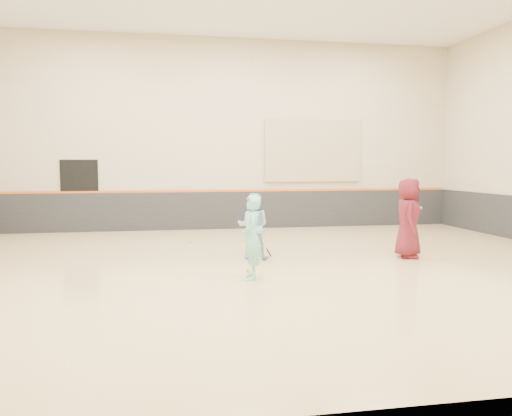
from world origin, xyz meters
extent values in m
cube|color=tan|center=(0.00, 0.00, -0.10)|extent=(15.00, 12.00, 0.20)
cube|color=#C9B692|center=(0.00, 6.01, 3.00)|extent=(15.00, 0.02, 6.00)
cube|color=#C9B692|center=(0.00, -6.01, 3.00)|extent=(15.00, 0.02, 6.00)
cube|color=#232326|center=(0.00, 5.97, 0.60)|extent=(14.90, 0.04, 1.20)
cube|color=#D85914|center=(0.00, 5.96, 1.22)|extent=(14.90, 0.03, 0.06)
cube|color=tan|center=(2.80, 5.95, 2.50)|extent=(3.20, 0.08, 2.00)
cube|color=black|center=(-4.50, 5.98, 1.10)|extent=(1.10, 0.05, 2.20)
imported|color=#80DECE|center=(-0.41, -1.08, 0.76)|extent=(0.42, 0.59, 1.51)
imported|color=#8DB9DA|center=(-0.06, 0.82, 0.72)|extent=(0.83, 0.73, 1.44)
imported|color=maroon|center=(3.33, 0.36, 0.88)|extent=(0.84, 1.01, 1.76)
sphere|color=#C0DE33|center=(-0.40, -0.52, 0.03)|extent=(0.07, 0.07, 0.07)
sphere|color=yellow|center=(3.56, 0.26, 1.11)|extent=(0.07, 0.07, 0.07)
sphere|color=gold|center=(-1.31, 3.21, 0.03)|extent=(0.07, 0.07, 0.07)
camera|label=1|loc=(-1.89, -9.79, 2.06)|focal=35.00mm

